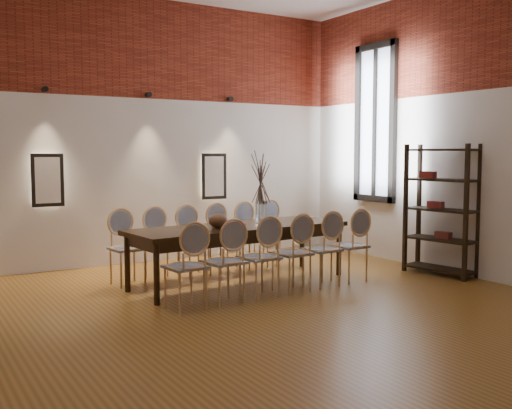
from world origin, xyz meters
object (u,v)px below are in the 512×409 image
chair_near_d (291,253)px  shelving_rack (441,210)px  chair_near_c (259,257)px  chair_far_f (278,233)px  chair_far_d (224,239)px  bowl (218,221)px  chair_near_b (224,262)px  dining_table (240,254)px  chair_near_a (186,267)px  chair_far_e (252,236)px  vase (261,212)px  chair_far_c (194,242)px  chair_near_e (321,249)px  chair_far_b (162,245)px  book (233,225)px  chair_near_f (349,246)px  chair_far_a (127,248)px

chair_near_d → shelving_rack: size_ratio=0.52×
chair_near_c → chair_far_f: bearing=45.7°
chair_far_d → bowl: (-0.54, -0.85, 0.37)m
chair_near_d → chair_near_b: bearing=-180.0°
dining_table → chair_near_c: bearing=-108.0°
chair_near_a → chair_far_e: 2.46m
chair_near_b → chair_far_f: (1.82, 1.66, 0.00)m
chair_far_e → vase: vase is taller
chair_near_d → chair_far_c: 1.58m
chair_near_d → chair_far_c: same height
chair_far_d → chair_near_a: bearing=45.7°
chair_near_e → chair_far_d: size_ratio=1.00×
chair_near_a → chair_far_f: bearing=31.6°
chair_far_b → book: chair_far_b is taller
dining_table → chair_far_e: bearing=45.7°
chair_near_f → chair_far_c: size_ratio=1.00×
shelving_rack → dining_table: bearing=151.2°
chair_near_f → shelving_rack: size_ratio=0.52×
chair_near_b → chair_far_f: size_ratio=1.00×
shelving_rack → chair_far_b: bearing=145.6°
chair_near_b → chair_far_e: bearing=45.7°
chair_near_d → chair_far_b: bearing=123.0°
book → chair_near_f: bearing=-25.5°
chair_near_b → chair_far_b: same height
chair_near_d → vase: bearing=83.2°
vase → shelving_rack: bearing=-23.3°
chair_far_a → chair_far_f: same height
chair_far_a → chair_far_f: bearing=180.0°
chair_near_b → chair_near_f: 1.95m
chair_far_d → vase: size_ratio=3.13×
chair_near_d → chair_far_b: same height
bowl → book: (0.26, 0.08, -0.07)m
chair_near_d → book: chair_near_d is taller
chair_near_a → book: 1.39m
chair_near_d → chair_near_f: bearing=-0.0°
shelving_rack → chair_far_d: bearing=136.1°
chair_near_c → chair_far_a: size_ratio=1.00×
chair_far_f → bowl: chair_far_f is taller
chair_near_b → bowl: size_ratio=3.92×
chair_far_d → chair_far_a: bearing=-0.0°
chair_near_f → book: (-1.37, 0.65, 0.30)m
dining_table → chair_far_a: size_ratio=3.11×
chair_near_a → chair_far_a: same height
chair_near_c → book: size_ratio=3.62×
chair_near_f → chair_near_e: bearing=180.0°
chair_near_e → dining_table: bearing=134.3°
chair_near_a → chair_near_c: size_ratio=1.00×
chair_far_b → chair_far_c: 0.49m
chair_far_e → shelving_rack: bearing=133.3°
chair_near_b → chair_far_b: (-0.12, 1.49, 0.00)m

